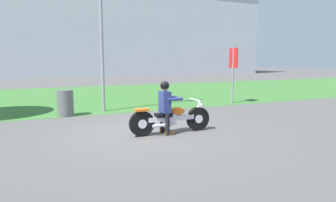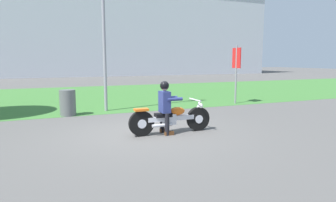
# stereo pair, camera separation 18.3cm
# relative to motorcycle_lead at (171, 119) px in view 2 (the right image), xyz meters

# --- Properties ---
(ground) EXTENTS (120.00, 120.00, 0.00)m
(ground) POSITION_rel_motorcycle_lead_xyz_m (-0.66, 0.29, -0.40)
(ground) COLOR #565451
(grass_verge) EXTENTS (60.00, 12.00, 0.01)m
(grass_verge) POSITION_rel_motorcycle_lead_xyz_m (-0.66, 9.47, -0.40)
(grass_verge) COLOR #3D7533
(grass_verge) RESTS_ON ground
(stadium_facade) EXTENTS (45.30, 8.00, 12.39)m
(stadium_facade) POSITION_rel_motorcycle_lead_xyz_m (4.20, 32.49, 5.79)
(stadium_facade) COLOR #B2B7C1
(stadium_facade) RESTS_ON ground
(motorcycle_lead) EXTENTS (2.31, 0.66, 0.89)m
(motorcycle_lead) POSITION_rel_motorcycle_lead_xyz_m (0.00, 0.00, 0.00)
(motorcycle_lead) COLOR black
(motorcycle_lead) RESTS_ON ground
(rider_lead) EXTENTS (0.55, 0.48, 1.41)m
(rider_lead) POSITION_rel_motorcycle_lead_xyz_m (-0.17, 0.00, 0.42)
(rider_lead) COLOR black
(rider_lead) RESTS_ON ground
(streetlight_pole) EXTENTS (0.96, 0.20, 5.98)m
(streetlight_pole) POSITION_rel_motorcycle_lead_xyz_m (-0.84, 4.23, 3.31)
(streetlight_pole) COLOR gray
(streetlight_pole) RESTS_ON ground
(trash_can) EXTENTS (0.55, 0.55, 0.92)m
(trash_can) POSITION_rel_motorcycle_lead_xyz_m (-2.39, 3.73, 0.06)
(trash_can) COLOR #595E5B
(trash_can) RESTS_ON ground
(sign_banner) EXTENTS (0.08, 0.60, 2.60)m
(sign_banner) POSITION_rel_motorcycle_lead_xyz_m (4.86, 3.98, 1.32)
(sign_banner) COLOR gray
(sign_banner) RESTS_ON ground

